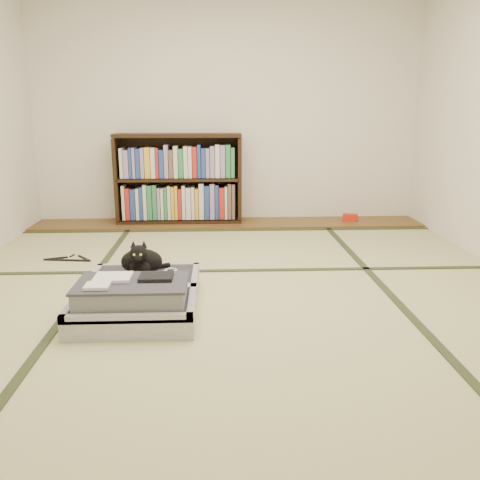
{
  "coord_description": "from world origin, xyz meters",
  "views": [
    {
      "loc": [
        -0.11,
        -3.19,
        1.16
      ],
      "look_at": [
        0.05,
        0.35,
        0.25
      ],
      "focal_mm": 38.0,
      "sensor_mm": 36.0,
      "label": 1
    }
  ],
  "objects": [
    {
      "name": "suitcase",
      "position": [
        -0.58,
        -0.35,
        0.1
      ],
      "size": [
        0.69,
        0.91,
        0.27
      ],
      "color": "silver",
      "rests_on": "floor"
    },
    {
      "name": "red_item",
      "position": [
        1.3,
        2.03,
        0.06
      ],
      "size": [
        0.17,
        0.14,
        0.07
      ],
      "primitive_type": "cube",
      "rotation": [
        0.0,
        0.0,
        -0.34
      ],
      "color": "red",
      "rests_on": "wood_strip"
    },
    {
      "name": "cat",
      "position": [
        -0.6,
        -0.06,
        0.22
      ],
      "size": [
        0.3,
        0.31,
        0.25
      ],
      "color": "black",
      "rests_on": "suitcase"
    },
    {
      "name": "cable_coil",
      "position": [
        -0.42,
        -0.02,
        0.14
      ],
      "size": [
        0.1,
        0.1,
        0.02
      ],
      "color": "white",
      "rests_on": "suitcase"
    },
    {
      "name": "hanger",
      "position": [
        -1.3,
        0.75,
        0.01
      ],
      "size": [
        0.38,
        0.2,
        0.01
      ],
      "color": "black",
      "rests_on": "floor"
    },
    {
      "name": "room_shell",
      "position": [
        0.0,
        0.0,
        1.46
      ],
      "size": [
        4.5,
        4.5,
        4.5
      ],
      "color": "white",
      "rests_on": "ground"
    },
    {
      "name": "wood_strip",
      "position": [
        0.0,
        2.0,
        0.01
      ],
      "size": [
        4.0,
        0.5,
        0.02
      ],
      "primitive_type": "cube",
      "color": "brown",
      "rests_on": "ground"
    },
    {
      "name": "floor",
      "position": [
        0.0,
        0.0,
        0.0
      ],
      "size": [
        4.5,
        4.5,
        0.0
      ],
      "primitive_type": "plane",
      "color": "#C2BA81",
      "rests_on": "ground"
    },
    {
      "name": "tatami_borders",
      "position": [
        0.0,
        0.49,
        0.0
      ],
      "size": [
        4.0,
        4.5,
        0.01
      ],
      "color": "#2D381E",
      "rests_on": "ground"
    },
    {
      "name": "bookcase",
      "position": [
        -0.51,
        2.07,
        0.45
      ],
      "size": [
        1.29,
        0.29,
        0.92
      ],
      "color": "black",
      "rests_on": "wood_strip"
    }
  ]
}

